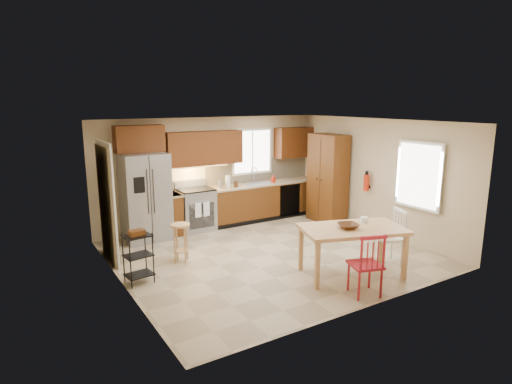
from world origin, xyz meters
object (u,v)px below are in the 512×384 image
at_px(chair_white, 389,237).
at_px(table_bowl, 348,229).
at_px(range_stove, 196,210).
at_px(bar_stool, 181,243).
at_px(dining_table, 351,252).
at_px(table_jar, 364,221).
at_px(refrigerator, 145,197).
at_px(fire_extinguisher, 366,183).
at_px(chair_red, 365,264).
at_px(soap_bottle, 273,179).
at_px(pantry, 328,178).
at_px(utility_cart, 138,258).

bearing_deg(chair_white, table_bowl, 111.23).
relative_size(range_stove, bar_stool, 1.31).
height_order(dining_table, table_jar, table_jar).
relative_size(refrigerator, range_stove, 1.98).
height_order(range_stove, fire_extinguisher, fire_extinguisher).
height_order(chair_red, table_bowl, chair_red).
xyz_separation_m(fire_extinguisher, chair_white, (-1.06, -1.62, -0.61)).
bearing_deg(chair_red, refrigerator, 133.16).
xyz_separation_m(table_bowl, table_jar, (0.47, 0.10, 0.03)).
height_order(chair_red, chair_white, same).
height_order(soap_bottle, table_jar, soap_bottle).
xyz_separation_m(pantry, table_bowl, (-1.91, -2.72, -0.23)).
bearing_deg(pantry, table_bowl, -125.13).
relative_size(pantry, chair_white, 2.14).
distance_m(chair_red, utility_cart, 3.53).
bearing_deg(chair_white, fire_extinguisher, -14.66).
height_order(soap_bottle, chair_red, soap_bottle).
xyz_separation_m(refrigerator, fire_extinguisher, (4.33, -1.98, 0.19)).
bearing_deg(utility_cart, table_bowl, -34.08).
bearing_deg(table_jar, fire_extinguisher, 43.60).
distance_m(range_stove, chair_red, 4.43).
distance_m(table_bowl, table_jar, 0.48).
distance_m(fire_extinguisher, table_jar, 2.28).
relative_size(chair_red, chair_white, 1.00).
distance_m(refrigerator, chair_white, 4.88).
bearing_deg(table_bowl, utility_cart, 152.89).
height_order(refrigerator, soap_bottle, refrigerator).
relative_size(fire_extinguisher, table_bowl, 1.07).
bearing_deg(bar_stool, chair_red, -57.80).
bearing_deg(refrigerator, table_bowl, -58.71).
distance_m(pantry, table_jar, 2.99).
bearing_deg(refrigerator, chair_red, -65.36).
relative_size(range_stove, dining_table, 0.55).
bearing_deg(bar_stool, utility_cart, -151.80).
xyz_separation_m(dining_table, chair_white, (0.95, 0.05, 0.08)).
bearing_deg(utility_cart, fire_extinguisher, -5.56).
bearing_deg(pantry, refrigerator, 167.38).
bearing_deg(utility_cart, refrigerator, 62.19).
xyz_separation_m(refrigerator, soap_bottle, (3.18, -0.02, 0.09)).
distance_m(pantry, fire_extinguisher, 1.07).
xyz_separation_m(range_stove, pantry, (2.98, -0.99, 0.59)).
xyz_separation_m(soap_bottle, chair_red, (-1.21, -4.27, -0.51)).
bearing_deg(bar_stool, pantry, 7.35).
distance_m(bar_stool, utility_cart, 1.08).
bearing_deg(chair_white, bar_stool, 75.61).
bearing_deg(table_jar, chair_red, -133.47).
height_order(chair_red, table_jar, chair_red).
relative_size(soap_bottle, dining_table, 0.11).
height_order(soap_bottle, pantry, pantry).
height_order(dining_table, table_bowl, table_bowl).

